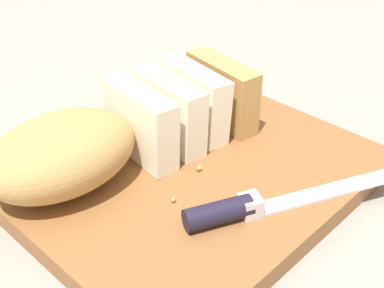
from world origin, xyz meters
name	(u,v)px	position (x,y,z in m)	size (l,w,h in m)	color
ground_plane	(192,183)	(0.00, 0.00, 0.00)	(3.00, 3.00, 0.00)	gray
cutting_board	(192,175)	(0.00, 0.00, 0.01)	(0.38, 0.31, 0.02)	brown
bread_loaf	(117,133)	(-0.05, 0.06, 0.06)	(0.32, 0.14, 0.08)	tan
bread_knife	(255,205)	(-0.01, -0.10, 0.03)	(0.28, 0.14, 0.02)	silver
crumb_near_knife	(199,168)	(0.00, -0.01, 0.03)	(0.01, 0.01, 0.01)	tan
crumb_near_loaf	(173,200)	(-0.06, -0.03, 0.03)	(0.01, 0.01, 0.01)	tan
crumb_stray_left	(183,160)	(0.00, 0.01, 0.03)	(0.00, 0.00, 0.00)	tan
crumb_stray_right	(193,221)	(-0.06, -0.07, 0.03)	(0.00, 0.00, 0.00)	tan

